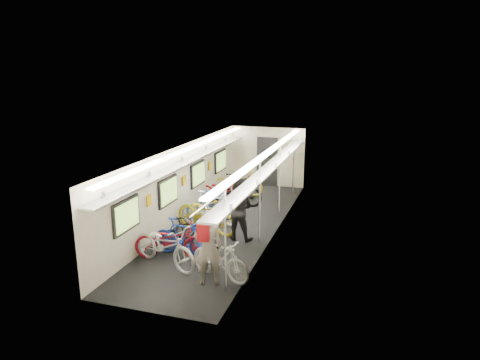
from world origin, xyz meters
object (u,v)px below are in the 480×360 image
Objects in this scene: passenger_near at (208,248)px; passenger_mid at (238,209)px; bicycle_0 at (165,245)px; bicycle_1 at (182,238)px; backpack at (203,233)px.

passenger_near is 2.67m from passenger_mid.
bicycle_0 is 1.45m from passenger_near.
bicycle_0 is 1.20× the size of passenger_near.
passenger_near reaches higher than bicycle_1.
passenger_mid is at bearing -110.80° from passenger_near.
passenger_near is at bearing 68.60° from backpack.
bicycle_1 is 0.95× the size of passenger_mid.
backpack is at bearing 93.35° from passenger_mid.
bicycle_1 is at bearing -68.66° from passenger_near.
bicycle_0 is 1.65m from backpack.
passenger_mid is at bearing -27.71° from bicycle_1.
backpack is (1.13, -1.34, 0.77)m from bicycle_1.
passenger_mid is 2.90m from backpack.
bicycle_1 is 1.66m from passenger_near.
passenger_near is 0.48m from backpack.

